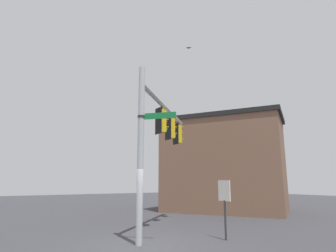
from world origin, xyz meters
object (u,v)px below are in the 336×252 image
traffic_light_mid_inner (171,128)px  street_name_sign (152,116)px  traffic_light_mid_outer (178,134)px  historical_marker (225,200)px  bird_flying (189,48)px  traffic_light_nearest_pole (162,121)px

traffic_light_mid_inner → street_name_sign: (3.54, -3.15, -0.44)m
traffic_light_mid_inner → traffic_light_mid_outer: (-1.28, 1.36, 0.00)m
traffic_light_mid_outer → historical_marker: (5.47, -1.76, -3.42)m
street_name_sign → historical_marker: 4.10m
bird_flying → traffic_light_mid_outer: bearing=156.3°
traffic_light_nearest_pole → bird_flying: size_ratio=5.33×
traffic_light_mid_outer → street_name_sign: bearing=-43.1°
traffic_light_mid_inner → bird_flying: 4.27m
traffic_light_mid_outer → historical_marker: bearing=-17.8°
traffic_light_mid_inner → traffic_light_nearest_pole: bearing=-46.6°
traffic_light_mid_inner → street_name_sign: bearing=-41.7°
historical_marker → street_name_sign: bearing=-103.4°
traffic_light_nearest_pole → traffic_light_mid_outer: size_ratio=1.00×
traffic_light_mid_inner → traffic_light_mid_outer: size_ratio=1.00×
street_name_sign → traffic_light_mid_outer: bearing=136.9°
traffic_light_mid_inner → traffic_light_mid_outer: 1.87m
traffic_light_nearest_pole → historical_marker: traffic_light_nearest_pole is taller
street_name_sign → historical_marker: street_name_sign is taller
bird_flying → historical_marker: bird_flying is taller
traffic_light_mid_inner → historical_marker: bearing=-5.5°
traffic_light_nearest_pole → street_name_sign: (2.25, -1.79, -0.44)m
historical_marker → traffic_light_mid_inner: bearing=174.5°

